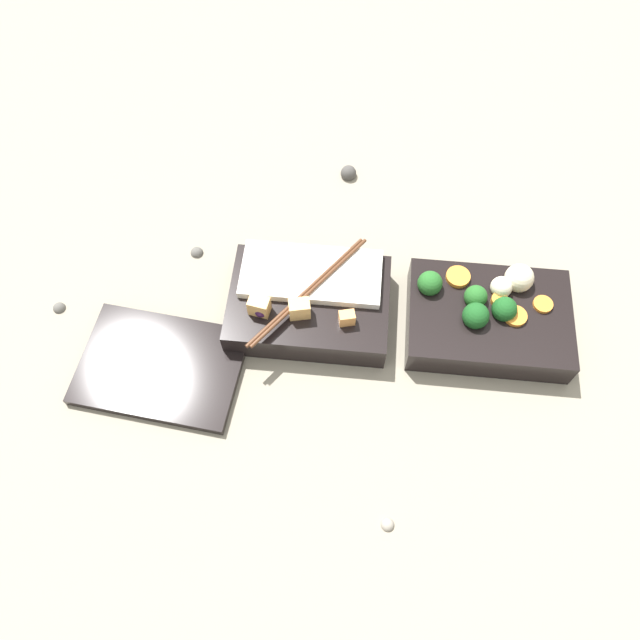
{
  "coord_description": "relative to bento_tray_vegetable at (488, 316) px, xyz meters",
  "views": [
    {
      "loc": [
        0.08,
        0.42,
        0.77
      ],
      "look_at": [
        0.12,
        0.03,
        0.05
      ],
      "focal_mm": 35.0,
      "sensor_mm": 36.0,
      "label": 1
    }
  ],
  "objects": [
    {
      "name": "pebble_0",
      "position": [
        0.21,
        -0.25,
        -0.02
      ],
      "size": [
        0.02,
        0.02,
        0.02
      ],
      "primitive_type": "sphere",
      "color": "#474442",
      "rests_on": "ground_plane"
    },
    {
      "name": "ground_plane",
      "position": [
        0.11,
        0.0,
        -0.03
      ],
      "size": [
        3.0,
        3.0,
        0.0
      ],
      "primitive_type": "plane",
      "color": "gray"
    },
    {
      "name": "pebble_2",
      "position": [
        0.12,
        0.28,
        -0.02
      ],
      "size": [
        0.02,
        0.02,
        0.02
      ],
      "primitive_type": "sphere",
      "color": "gray",
      "rests_on": "ground_plane"
    },
    {
      "name": "bento_lid",
      "position": [
        0.43,
        0.11,
        -0.02
      ],
      "size": [
        0.23,
        0.17,
        0.01
      ],
      "primitive_type": "cube",
      "rotation": [
        0.0,
        0.0,
        -0.1
      ],
      "color": "black",
      "rests_on": "ground_plane"
    },
    {
      "name": "bento_tray_vegetable",
      "position": [
        0.0,
        0.0,
        0.0
      ],
      "size": [
        0.22,
        0.15,
        0.08
      ],
      "color": "black",
      "rests_on": "ground_plane"
    },
    {
      "name": "bento_tray_rice",
      "position": [
        0.24,
        -0.0,
        -0.0
      ],
      "size": [
        0.22,
        0.19,
        0.07
      ],
      "color": "black",
      "rests_on": "ground_plane"
    },
    {
      "name": "pebble_3",
      "position": [
        0.6,
        0.03,
        -0.02
      ],
      "size": [
        0.02,
        0.02,
        0.02
      ],
      "primitive_type": "sphere",
      "color": "#595651",
      "rests_on": "ground_plane"
    },
    {
      "name": "pebble_1",
      "position": [
        0.42,
        -0.08,
        -0.02
      ],
      "size": [
        0.02,
        0.02,
        0.02
      ],
      "primitive_type": "sphere",
      "color": "#595651",
      "rests_on": "ground_plane"
    }
  ]
}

